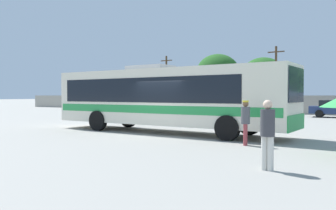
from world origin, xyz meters
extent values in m
plane|color=gray|center=(0.00, 10.00, 0.00)|extent=(300.00, 300.00, 0.00)
cube|color=#9E998C|center=(0.00, 22.01, 0.92)|extent=(80.00, 0.30, 1.83)
cube|color=silver|center=(-0.47, 0.96, 1.77)|extent=(12.48, 2.63, 2.66)
cube|color=black|center=(-1.09, 0.96, 2.09)|extent=(10.24, 2.65, 1.17)
cube|color=green|center=(-0.47, 0.96, 1.19)|extent=(12.23, 2.66, 0.37)
cube|color=#19212D|center=(5.78, 0.92, 2.25)|extent=(0.06, 2.30, 1.38)
cube|color=green|center=(5.79, 0.92, 0.76)|extent=(0.08, 2.50, 0.64)
cube|color=#B2B2B2|center=(-1.40, 0.96, 3.22)|extent=(2.21, 1.42, 0.24)
cylinder|color=black|center=(3.40, 2.16, 0.52)|extent=(1.04, 0.31, 1.04)
cylinder|color=black|center=(3.39, -0.29, 0.52)|extent=(1.04, 0.31, 1.04)
cylinder|color=black|center=(-3.89, 2.21, 0.52)|extent=(1.04, 0.31, 1.04)
cylinder|color=black|center=(-3.90, -0.24, 0.52)|extent=(1.04, 0.31, 1.04)
cylinder|color=#99383D|center=(4.45, -1.06, 0.40)|extent=(0.15, 0.15, 0.79)
cylinder|color=#99383D|center=(4.50, -1.20, 0.40)|extent=(0.15, 0.15, 0.79)
cylinder|color=#4C4C51|center=(4.47, -1.13, 1.10)|extent=(0.42, 0.42, 0.63)
sphere|color=brown|center=(4.47, -1.13, 1.53)|extent=(0.21, 0.21, 0.21)
cylinder|color=yellow|center=(4.47, -1.13, 1.62)|extent=(0.23, 0.23, 0.06)
cylinder|color=silver|center=(6.57, -4.92, 0.42)|extent=(0.16, 0.16, 0.84)
cylinder|color=silver|center=(6.41, -4.91, 0.42)|extent=(0.16, 0.16, 0.84)
cylinder|color=#38383D|center=(6.49, -4.92, 1.17)|extent=(0.37, 0.37, 0.66)
sphere|color=beige|center=(6.49, -4.92, 1.61)|extent=(0.23, 0.23, 0.23)
cube|color=red|center=(-14.20, 17.39, 0.65)|extent=(4.45, 1.83, 0.66)
cube|color=black|center=(-13.97, 17.39, 1.25)|extent=(2.45, 1.67, 0.54)
cylinder|color=black|center=(-15.58, 16.52, 0.32)|extent=(0.64, 0.22, 0.64)
cylinder|color=black|center=(-15.57, 18.28, 0.32)|extent=(0.64, 0.22, 0.64)
cylinder|color=black|center=(-12.82, 16.50, 0.32)|extent=(0.64, 0.22, 0.64)
cylinder|color=black|center=(-12.81, 18.26, 0.32)|extent=(0.64, 0.22, 0.64)
cube|color=slate|center=(-8.74, 17.44, 0.62)|extent=(4.53, 2.03, 0.60)
cube|color=black|center=(-8.96, 17.45, 1.16)|extent=(2.53, 1.78, 0.49)
cylinder|color=black|center=(-7.32, 18.24, 0.32)|extent=(0.65, 0.25, 0.64)
cylinder|color=black|center=(-7.41, 16.48, 0.32)|extent=(0.65, 0.25, 0.64)
cylinder|color=black|center=(-10.07, 18.39, 0.32)|extent=(0.65, 0.25, 0.64)
cylinder|color=black|center=(-10.16, 16.63, 0.32)|extent=(0.65, 0.25, 0.64)
cube|color=maroon|center=(-2.56, 18.00, 0.63)|extent=(4.27, 2.13, 0.63)
cube|color=black|center=(-2.35, 18.01, 1.21)|extent=(2.40, 1.83, 0.52)
cylinder|color=black|center=(-3.77, 17.02, 0.32)|extent=(0.66, 0.27, 0.64)
cylinder|color=black|center=(-3.91, 18.77, 0.32)|extent=(0.66, 0.27, 0.64)
cylinder|color=black|center=(-1.21, 17.22, 0.32)|extent=(0.66, 0.27, 0.64)
cylinder|color=black|center=(-1.35, 18.98, 0.32)|extent=(0.66, 0.27, 0.64)
cube|color=black|center=(4.79, 18.49, 1.19)|extent=(2.56, 1.84, 0.50)
cylinder|color=black|center=(3.57, 19.28, 0.32)|extent=(0.66, 0.27, 0.64)
cylinder|color=black|center=(3.71, 17.52, 0.32)|extent=(0.66, 0.27, 0.64)
cylinder|color=#4C3823|center=(-16.49, 24.99, 3.52)|extent=(0.24, 0.24, 7.04)
cube|color=#473321|center=(-16.49, 24.99, 6.44)|extent=(1.80, 0.26, 0.12)
cylinder|color=#4C3823|center=(-1.89, 24.33, 3.55)|extent=(0.24, 0.24, 7.11)
cube|color=#473321|center=(-1.89, 24.33, 6.51)|extent=(1.80, 0.24, 0.12)
cylinder|color=brown|center=(-10.24, 27.52, 1.45)|extent=(0.32, 0.32, 2.91)
ellipsoid|color=#23561E|center=(-10.24, 27.52, 4.82)|extent=(5.45, 5.45, 4.63)
cylinder|color=brown|center=(-4.24, 27.28, 1.12)|extent=(0.32, 0.32, 2.23)
ellipsoid|color=#23561E|center=(-4.24, 27.28, 4.08)|extent=(5.28, 5.28, 4.49)
camera|label=1|loc=(9.15, -13.35, 1.83)|focal=37.33mm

